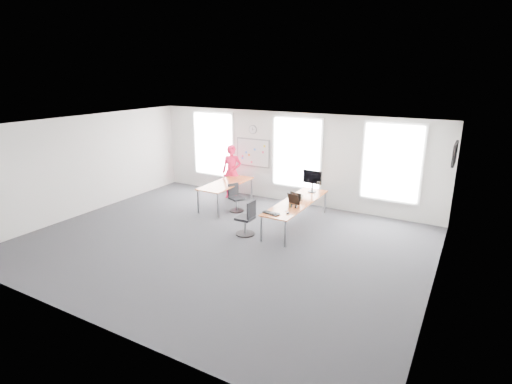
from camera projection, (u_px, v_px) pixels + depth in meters
The scene contains 24 objects.
floor at pixel (222, 243), 10.31m from camera, with size 10.00×10.00×0.00m, color #242428.
ceiling at pixel (219, 126), 9.45m from camera, with size 10.00×10.00×0.00m, color white.
wall_back at pixel (289, 158), 13.22m from camera, with size 10.00×10.00×0.00m, color white.
wall_front at pixel (84, 245), 6.54m from camera, with size 10.00×10.00×0.00m, color white.
wall_left at pixel (86, 165), 12.23m from camera, with size 10.00×10.00×0.00m, color white.
wall_right at pixel (440, 223), 7.54m from camera, with size 10.00×10.00×0.00m, color white.
window_left at pixel (214, 144), 14.54m from camera, with size 1.60×0.06×2.20m, color white.
window_mid at pixel (297, 153), 13.00m from camera, with size 1.60×0.06×2.20m, color white.
window_right at pixel (392, 163), 11.59m from camera, with size 1.60×0.06×2.20m, color white.
desk_right at pixel (296, 203), 11.23m from camera, with size 0.80×3.00×0.73m.
desk_left at pixel (226, 185), 12.93m from camera, with size 0.86×2.16×0.79m.
chair_right at pixel (247, 220), 10.69m from camera, with size 0.52×0.52×0.97m.
chair_left at pixel (236, 199), 12.59m from camera, with size 0.52×0.52×0.87m.
person at pixel (232, 172), 13.76m from camera, with size 0.67×0.44×1.85m, color red.
whiteboard at pixel (253, 153), 13.81m from camera, with size 1.20×0.03×0.90m, color white.
wall_clock at pixel (253, 130), 13.58m from camera, with size 0.30×0.30×0.04m, color gray.
tv at pixel (455, 154), 9.83m from camera, with size 0.06×0.90×0.55m, color black.
keyboard at pixel (271, 213), 10.26m from camera, with size 0.47×0.17×0.02m, color black.
mouse at pixel (288, 213), 10.25m from camera, with size 0.07×0.12×0.04m, color black.
lens_cap at pixel (286, 211), 10.49m from camera, with size 0.07×0.07×0.01m, color black.
headphones at pixel (293, 206), 10.68m from camera, with size 0.19×0.10×0.11m.
laptop_sleeve at pixel (294, 199), 11.00m from camera, with size 0.39×0.29×0.31m.
paper_stack at pixel (296, 197), 11.41m from camera, with size 0.35×0.26×0.12m, color beige.
monitor at pixel (312, 179), 12.01m from camera, with size 0.61×0.25×0.67m.
Camera 1 is at (5.41, -7.85, 4.23)m, focal length 28.00 mm.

